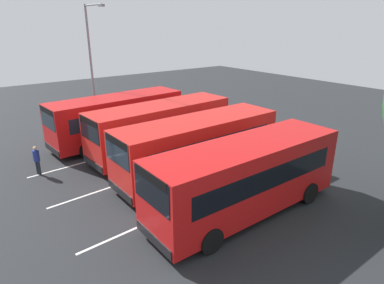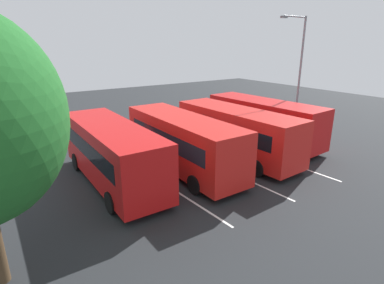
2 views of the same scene
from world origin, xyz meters
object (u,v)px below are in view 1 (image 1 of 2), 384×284
at_px(bus_center_right, 198,146).
at_px(street_lamp, 92,62).
at_px(bus_far_right, 246,176).
at_px(bus_far_left, 117,117).
at_px(bus_center_left, 161,127).
at_px(pedestrian, 37,158).

relative_size(bus_center_right, street_lamp, 1.02).
height_order(bus_center_right, bus_far_right, same).
xyz_separation_m(bus_far_left, bus_center_right, (-0.98, 7.56, 0.00)).
xyz_separation_m(bus_center_right, street_lamp, (1.03, -11.00, 3.39)).
height_order(bus_far_left, bus_center_left, same).
height_order(bus_center_right, street_lamp, street_lamp).
bearing_deg(pedestrian, bus_center_right, -66.35).
relative_size(bus_far_left, bus_center_left, 1.00).
relative_size(bus_far_left, street_lamp, 1.03).
bearing_deg(bus_far_right, bus_center_right, -98.10).
height_order(bus_center_left, bus_center_right, same).
bearing_deg(bus_center_left, bus_far_right, 81.44).
xyz_separation_m(bus_center_left, bus_far_right, (0.75, 7.87, 0.00)).
bearing_deg(bus_center_right, pedestrian, -39.22).
relative_size(bus_center_left, bus_far_right, 1.01).
bearing_deg(street_lamp, bus_far_left, -1.99).
relative_size(bus_far_left, bus_center_right, 1.01).
height_order(bus_far_right, street_lamp, street_lamp).
xyz_separation_m(bus_center_left, bus_center_right, (0.17, 3.90, 0.00)).
relative_size(bus_center_right, bus_far_right, 1.00).
xyz_separation_m(bus_far_right, pedestrian, (6.12, -9.31, -0.79)).
distance_m(pedestrian, street_lamp, 9.03).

